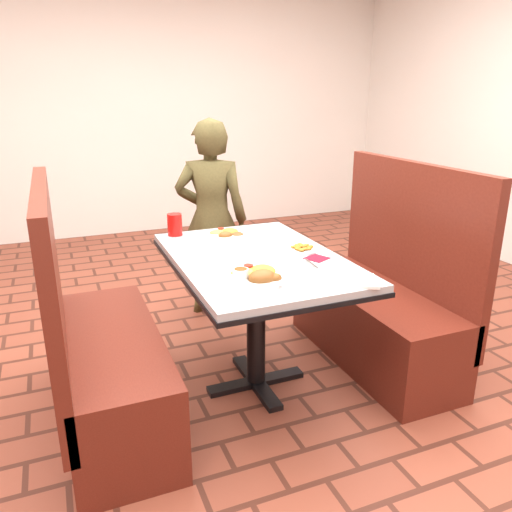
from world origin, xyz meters
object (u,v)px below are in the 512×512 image
at_px(dining_table, 256,274).
at_px(booth_bench_right, 381,308).
at_px(red_tumbler, 175,225).
at_px(near_dinner_plate, 258,272).
at_px(plantain_plate, 302,249).
at_px(diner_person, 212,219).
at_px(far_dinner_plate, 227,232).
at_px(booth_bench_left, 101,359).

xyz_separation_m(dining_table, booth_bench_right, (0.80, 0.00, -0.32)).
bearing_deg(red_tumbler, near_dinner_plate, -78.25).
xyz_separation_m(booth_bench_right, plantain_plate, (-0.54, -0.01, 0.43)).
bearing_deg(dining_table, plantain_plate, -1.72).
bearing_deg(near_dinner_plate, diner_person, 81.54).
bearing_deg(far_dinner_plate, booth_bench_right, -26.73).
xyz_separation_m(dining_table, red_tumbler, (-0.29, 0.54, 0.16)).
height_order(far_dinner_plate, red_tumbler, red_tumbler).
bearing_deg(red_tumbler, booth_bench_right, -26.33).
bearing_deg(red_tumbler, dining_table, -61.73).
xyz_separation_m(dining_table, diner_person, (0.09, 1.04, 0.04)).
height_order(near_dinner_plate, far_dinner_plate, near_dinner_plate).
bearing_deg(near_dinner_plate, plantain_plate, 38.72).
xyz_separation_m(far_dinner_plate, plantain_plate, (0.27, -0.42, -0.01)).
distance_m(dining_table, far_dinner_plate, 0.43).
height_order(booth_bench_left, booth_bench_right, same).
height_order(diner_person, far_dinner_plate, diner_person).
height_order(booth_bench_right, diner_person, diner_person).
distance_m(dining_table, booth_bench_right, 0.86).
height_order(dining_table, near_dinner_plate, near_dinner_plate).
relative_size(booth_bench_right, diner_person, 0.87).
bearing_deg(booth_bench_right, diner_person, 124.36).
distance_m(dining_table, diner_person, 1.05).
height_order(booth_bench_right, plantain_plate, booth_bench_right).
height_order(booth_bench_left, diner_person, diner_person).
bearing_deg(far_dinner_plate, booth_bench_left, -152.43).
bearing_deg(near_dinner_plate, dining_table, 69.69).
relative_size(booth_bench_right, far_dinner_plate, 4.94).
height_order(diner_person, plantain_plate, diner_person).
bearing_deg(booth_bench_left, far_dinner_plate, 27.57).
bearing_deg(booth_bench_right, near_dinner_plate, -161.39).
relative_size(diner_person, far_dinner_plate, 5.71).
bearing_deg(dining_table, booth_bench_right, 0.00).
xyz_separation_m(dining_table, booth_bench_left, (-0.80, 0.00, -0.32)).
bearing_deg(dining_table, far_dinner_plate, 92.01).
relative_size(booth_bench_left, plantain_plate, 6.80).
height_order(booth_bench_right, red_tumbler, booth_bench_right).
distance_m(near_dinner_plate, far_dinner_plate, 0.72).
bearing_deg(near_dinner_plate, booth_bench_right, 18.61).
bearing_deg(far_dinner_plate, dining_table, -87.99).
height_order(near_dinner_plate, plantain_plate, near_dinner_plate).
bearing_deg(plantain_plate, red_tumbler, 135.15).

